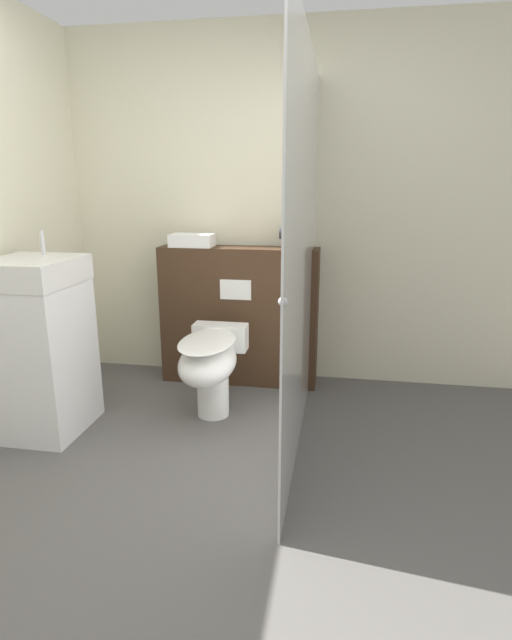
# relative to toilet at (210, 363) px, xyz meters

# --- Properties ---
(ground_plane) EXTENTS (12.00, 12.00, 0.00)m
(ground_plane) POSITION_rel_toilet_xyz_m (0.15, -1.20, -0.36)
(ground_plane) COLOR #565451
(wall_back) EXTENTS (8.00, 0.06, 2.50)m
(wall_back) POSITION_rel_toilet_xyz_m (0.15, 0.85, 0.89)
(wall_back) COLOR beige
(wall_back) RESTS_ON ground_plane
(partition_panel) EXTENTS (1.14, 0.25, 1.00)m
(partition_panel) POSITION_rel_toilet_xyz_m (0.05, 0.65, 0.14)
(partition_panel) COLOR #3D2819
(partition_panel) RESTS_ON ground_plane
(shower_glass) EXTENTS (0.04, 1.90, 2.12)m
(shower_glass) POSITION_rel_toilet_xyz_m (0.57, -0.13, 0.70)
(shower_glass) COLOR silver
(shower_glass) RESTS_ON ground_plane
(toilet) EXTENTS (0.36, 0.68, 0.54)m
(toilet) POSITION_rel_toilet_xyz_m (0.00, 0.00, 0.00)
(toilet) COLOR white
(toilet) RESTS_ON ground_plane
(sink_vanity) EXTENTS (0.47, 0.53, 1.17)m
(sink_vanity) POSITION_rel_toilet_xyz_m (-0.94, -0.30, 0.15)
(sink_vanity) COLOR white
(sink_vanity) RESTS_ON ground_plane
(hair_drier) EXTENTS (0.17, 0.08, 0.14)m
(hair_drier) POSITION_rel_toilet_xyz_m (0.41, 0.68, 0.73)
(hair_drier) COLOR #2D2D33
(hair_drier) RESTS_ON partition_panel
(folded_towel) EXTENTS (0.30, 0.18, 0.09)m
(folded_towel) POSITION_rel_toilet_xyz_m (-0.28, 0.62, 0.68)
(folded_towel) COLOR white
(folded_towel) RESTS_ON partition_panel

